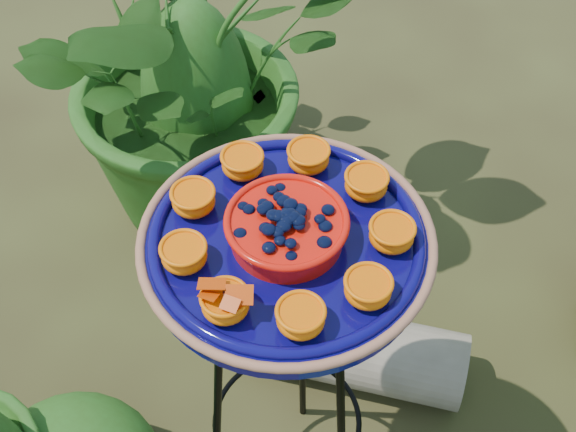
{
  "coord_description": "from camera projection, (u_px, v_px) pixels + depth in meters",
  "views": [
    {
      "loc": [
        0.3,
        -0.71,
        1.73
      ],
      "look_at": [
        -0.02,
        -0.05,
        0.86
      ],
      "focal_mm": 50.0,
      "sensor_mm": 36.0,
      "label": 1
    }
  ],
  "objects": [
    {
      "name": "driftwood_log",
      "position": [
        349.0,
        348.0,
        1.88
      ],
      "size": [
        0.56,
        0.28,
        0.18
      ],
      "primitive_type": "cylinder",
      "rotation": [
        0.0,
        1.57,
        0.2
      ],
      "color": "gray",
      "rests_on": "ground"
    },
    {
      "name": "feeder_dish",
      "position": [
        287.0,
        240.0,
        1.13
      ],
      "size": [
        0.49,
        0.49,
        0.1
      ],
      "rotation": [
        0.0,
        0.0,
        0.22
      ],
      "color": "#0A0754",
      "rests_on": "tripod_stand"
    },
    {
      "name": "tripod_stand",
      "position": [
        287.0,
        366.0,
        1.4
      ],
      "size": [
        0.35,
        0.35,
        0.8
      ],
      "rotation": [
        0.0,
        0.0,
        0.22
      ],
      "color": "black",
      "rests_on": "ground"
    },
    {
      "name": "shrub_back_left",
      "position": [
        193.0,
        55.0,
        1.96
      ],
      "size": [
        1.11,
        1.15,
        0.98
      ],
      "primitive_type": "imported",
      "rotation": [
        0.0,
        0.0,
        1.0
      ],
      "color": "#265015",
      "rests_on": "ground"
    }
  ]
}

